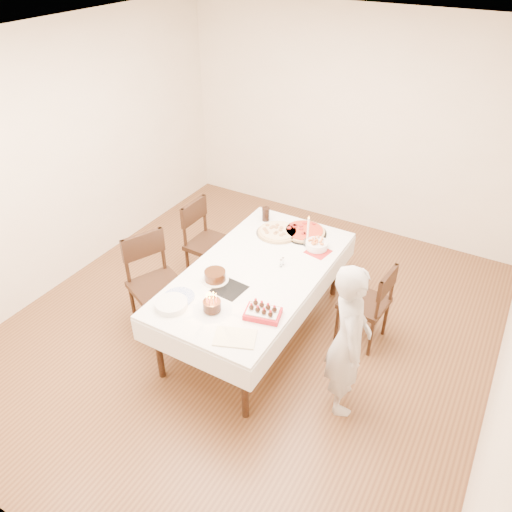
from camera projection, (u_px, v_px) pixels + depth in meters
The scene contains 23 objects.
floor at pixel (251, 327), 5.07m from camera, with size 5.00×5.00×0.00m, color #54311C.
wall_back at pixel (353, 124), 6.10m from camera, with size 4.50×0.04×2.70m, color #F6E9CF.
wall_left at pixel (65, 159), 5.23m from camera, with size 0.04×5.00×2.70m, color #F6E9CF.
ceiling at pixel (248, 45), 3.55m from camera, with size 5.00×5.00×0.00m, color white.
dining_table at pixel (256, 302), 4.82m from camera, with size 1.14×2.14×0.75m, color silver.
chair_right_savory at pixel (364, 303), 4.71m from camera, with size 0.45×0.45×0.87m, color black, non-canonical shape.
chair_left_savory at pixel (211, 245), 5.46m from camera, with size 0.49×0.49×0.96m, color black, non-canonical shape.
chair_left_dessert at pixel (158, 287), 4.79m from camera, with size 0.52×0.52×1.01m, color black, non-canonical shape.
person at pixel (349, 340), 3.92m from camera, with size 0.51×0.34×1.41m, color beige.
pizza_white at pixel (278, 232), 5.12m from camera, with size 0.45×0.45×0.04m, color beige.
pizza_pepperoni at pixel (304, 232), 5.13m from camera, with size 0.46×0.46×0.04m, color red.
red_placemat at pixel (318, 252), 4.86m from camera, with size 0.21×0.21×0.01m, color #B21E1E.
pasta_bowl at pixel (317, 245), 4.88m from camera, with size 0.22×0.22×0.07m, color white.
taper_candle at pixel (308, 231), 4.86m from camera, with size 0.07×0.07×0.34m, color white.
shaker_pair at pixel (281, 263), 4.63m from camera, with size 0.07×0.07×0.08m, color white, non-canonical shape.
cola_glass at pixel (266, 214), 5.32m from camera, with size 0.08×0.08×0.15m, color black.
layer_cake at pixel (215, 276), 4.45m from camera, with size 0.24×0.24×0.10m, color #381D0E.
cake_board at pixel (229, 289), 4.37m from camera, with size 0.26×0.26×0.01m, color black.
birthday_cake at pixel (212, 302), 4.09m from camera, with size 0.15×0.15×0.15m, color #32190D.
strawberry_box at pixel (263, 313), 4.06m from camera, with size 0.29×0.19×0.07m, color #A7131B, non-canonical shape.
box_lid at pixel (235, 338), 3.87m from camera, with size 0.32×0.22×0.03m, color beige.
plate_stack at pixel (171, 304), 4.16m from camera, with size 0.27×0.27×0.06m, color white.
china_plate at pixel (179, 297), 4.28m from camera, with size 0.27×0.27×0.01m, color white.
Camera 1 is at (1.93, -3.25, 3.46)m, focal length 35.00 mm.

